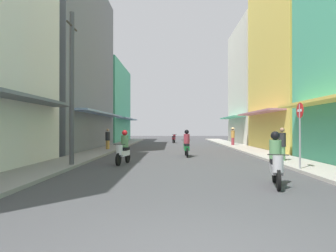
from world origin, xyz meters
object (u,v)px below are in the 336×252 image
motorbike_white (123,149)px  pedestrian_midway (233,135)px  utility_pole (72,88)px  street_sign_no_entry (300,127)px  motorbike_green (186,145)px  pedestrian_crossing (108,140)px  motorbike_maroon (174,138)px  motorbike_silver (276,162)px  pedestrian_far (282,145)px

motorbike_white → pedestrian_midway: (7.79, 13.55, 0.29)m
pedestrian_midway → utility_pole: (-9.82, -14.68, 2.40)m
utility_pole → street_sign_no_entry: bearing=-6.9°
motorbike_white → motorbike_green: bearing=50.1°
pedestrian_midway → street_sign_no_entry: size_ratio=0.67×
motorbike_white → street_sign_no_entry: street_sign_no_entry is taller
pedestrian_crossing → motorbike_white: bearing=-72.7°
motorbike_maroon → utility_pole: size_ratio=0.27×
motorbike_silver → pedestrian_crossing: size_ratio=1.09×
motorbike_silver → pedestrian_far: bearing=68.3°
motorbike_maroon → pedestrian_crossing: pedestrian_crossing is taller
motorbike_silver → street_sign_no_entry: (1.91, 2.86, 1.01)m
pedestrian_midway → pedestrian_crossing: bearing=-152.5°
pedestrian_crossing → street_sign_no_entry: bearing=-47.0°
utility_pole → motorbike_maroon: bearing=77.9°
utility_pole → pedestrian_far: bearing=10.2°
motorbike_green → motorbike_silver: size_ratio=1.02×
motorbike_green → motorbike_silver: bearing=-76.1°
motorbike_green → pedestrian_crossing: bearing=141.5°
motorbike_silver → motorbike_maroon: size_ratio=0.99×
motorbike_maroon → pedestrian_far: 19.64m
motorbike_green → utility_pole: 7.53m
motorbike_green → pedestrian_crossing: (-5.64, 4.49, 0.11)m
motorbike_green → motorbike_maroon: motorbike_green is taller
motorbike_white → motorbike_green: size_ratio=0.99×
utility_pole → motorbike_green: bearing=43.3°
pedestrian_crossing → utility_pole: size_ratio=0.25×
motorbike_green → pedestrian_midway: 10.93m
motorbike_green → street_sign_no_entry: size_ratio=0.68×
motorbike_silver → pedestrian_crossing: pedestrian_crossing is taller
pedestrian_midway → motorbike_silver: bearing=-97.7°
motorbike_white → pedestrian_crossing: (-2.55, 8.18, 0.11)m
utility_pole → pedestrian_midway: bearing=56.2°
utility_pole → street_sign_no_entry: (9.20, -1.12, -1.68)m
motorbike_white → motorbike_silver: size_ratio=1.01×
pedestrian_crossing → utility_pole: bearing=-86.8°
motorbike_green → motorbike_maroon: 15.85m
motorbike_green → pedestrian_midway: bearing=64.5°
motorbike_white → motorbike_maroon: 19.68m
motorbike_white → pedestrian_far: size_ratio=1.06×
motorbike_silver → motorbike_maroon: motorbike_silver is taller
motorbike_white → motorbike_maroon: bearing=83.0°
pedestrian_midway → utility_pole: size_ratio=0.27×
pedestrian_far → pedestrian_crossing: pedestrian_far is taller
motorbike_green → pedestrian_crossing: pedestrian_crossing is taller
street_sign_no_entry → motorbike_maroon: bearing=102.4°
motorbike_maroon → pedestrian_midway: size_ratio=1.02×
motorbike_green → street_sign_no_entry: bearing=-55.5°
pedestrian_midway → street_sign_no_entry: (-0.62, -15.80, 0.72)m
motorbike_silver → street_sign_no_entry: size_ratio=0.67×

